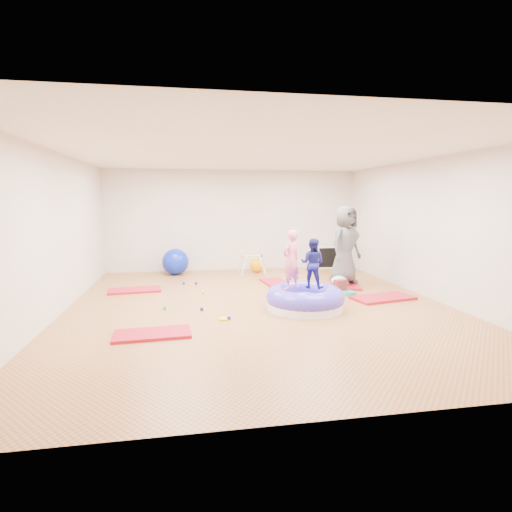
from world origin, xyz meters
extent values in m
cube|color=#A67936|center=(0.00, 0.00, 0.00)|extent=(7.00, 8.00, 0.01)
cube|color=silver|center=(0.00, 0.00, 2.80)|extent=(7.00, 8.00, 0.01)
cube|color=beige|center=(0.00, 4.00, 1.40)|extent=(7.00, 0.01, 2.80)
cube|color=beige|center=(0.00, -4.00, 1.40)|extent=(7.00, 0.01, 2.80)
cube|color=beige|center=(-3.50, 0.00, 1.40)|extent=(0.01, 8.00, 2.80)
cube|color=beige|center=(3.50, 0.00, 1.40)|extent=(0.01, 8.00, 2.80)
cube|color=#AD1C29|center=(-1.83, -1.38, 0.02)|extent=(1.14, 0.63, 0.05)
cube|color=#AD1C29|center=(-2.45, 1.63, 0.02)|extent=(1.17, 0.67, 0.05)
cube|color=#AD1C29|center=(0.76, 1.85, 0.02)|extent=(0.66, 1.12, 0.04)
cube|color=#AD1C29|center=(2.54, 0.06, 0.03)|extent=(1.33, 0.86, 0.05)
cube|color=#AD1C29|center=(2.30, 1.45, 0.03)|extent=(0.87, 1.31, 0.05)
cylinder|color=white|center=(0.79, -0.37, 0.08)|extent=(1.38, 1.38, 0.16)
torus|color=#4538D1|center=(0.79, -0.37, 0.22)|extent=(1.42, 1.42, 0.38)
ellipsoid|color=#4538D1|center=(0.79, -0.37, 0.13)|extent=(0.75, 0.75, 0.34)
imported|color=pink|center=(0.54, -0.30, 0.95)|extent=(0.47, 0.43, 1.08)
imported|color=navy|center=(0.95, -0.26, 0.87)|extent=(0.56, 0.53, 0.92)
imported|color=#474747|center=(2.29, 1.46, 0.95)|extent=(1.04, 0.94, 1.79)
ellipsoid|color=#9DCDF8|center=(2.08, 1.26, 0.15)|extent=(0.37, 0.24, 0.21)
sphere|color=#E2A778|center=(2.08, 1.09, 0.18)|extent=(0.17, 0.17, 0.17)
sphere|color=#F65630|center=(1.17, -0.80, 0.03)|extent=(0.07, 0.07, 0.07)
sphere|color=#0D21B2|center=(-1.11, 2.10, 0.03)|extent=(0.07, 0.07, 0.07)
sphere|color=#0D21B2|center=(-0.65, -0.81, 0.03)|extent=(0.07, 0.07, 0.07)
sphere|color=#0D21B2|center=(-1.40, 2.16, 0.03)|extent=(0.07, 0.07, 0.07)
sphere|color=#0D21B2|center=(-1.07, -0.18, 0.03)|extent=(0.07, 0.07, 0.07)
sphere|color=#EFC500|center=(-0.99, 1.21, 0.03)|extent=(0.07, 0.07, 0.07)
sphere|color=green|center=(-1.73, 0.02, 0.03)|extent=(0.07, 0.07, 0.07)
sphere|color=#0D21B2|center=(-1.62, 3.47, 0.35)|extent=(0.70, 0.70, 0.70)
sphere|color=#FFA500|center=(0.58, 3.47, 0.20)|extent=(0.40, 0.40, 0.40)
cylinder|color=silver|center=(0.13, 2.85, 0.28)|extent=(0.20, 0.20, 0.52)
cylinder|color=silver|center=(0.13, 3.30, 0.28)|extent=(0.20, 0.20, 0.52)
cylinder|color=silver|center=(0.62, 2.85, 0.28)|extent=(0.20, 0.20, 0.52)
cylinder|color=silver|center=(0.62, 3.30, 0.28)|extent=(0.20, 0.20, 0.52)
cylinder|color=silver|center=(0.37, 3.08, 0.51)|extent=(0.51, 0.03, 0.03)
sphere|color=#F65630|center=(0.12, 3.08, 0.51)|extent=(0.06, 0.06, 0.06)
sphere|color=#0D21B2|center=(0.63, 3.08, 0.51)|extent=(0.06, 0.06, 0.06)
cube|color=silver|center=(2.69, 3.80, 0.33)|extent=(0.65, 0.32, 0.65)
cube|color=black|center=(2.69, 3.65, 0.33)|extent=(0.56, 0.02, 0.56)
cube|color=silver|center=(2.69, 3.75, 0.33)|extent=(0.02, 0.22, 0.57)
cube|color=silver|center=(2.69, 3.75, 0.33)|extent=(0.57, 0.22, 0.02)
cylinder|color=teal|center=(2.00, 0.52, 0.04)|extent=(0.33, 0.33, 0.07)
cube|color=maroon|center=(1.88, 0.69, 0.15)|extent=(0.28, 0.22, 0.29)
cylinder|color=#EFC500|center=(-0.73, -0.78, 0.01)|extent=(0.18, 0.18, 0.03)
camera|label=1|loc=(-1.30, -7.19, 1.97)|focal=28.00mm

